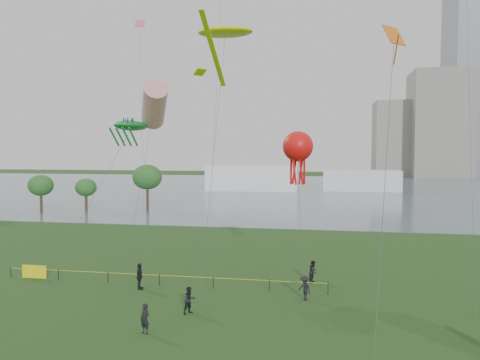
# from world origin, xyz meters

# --- Properties ---
(lake) EXTENTS (400.00, 120.00, 0.08)m
(lake) POSITION_xyz_m (0.00, 100.00, 0.02)
(lake) COLOR slate
(lake) RESTS_ON ground_plane
(building_mid) EXTENTS (20.00, 20.00, 38.00)m
(building_mid) POSITION_xyz_m (46.00, 162.00, 19.00)
(building_mid) COLOR slate
(building_mid) RESTS_ON ground_plane
(building_low) EXTENTS (16.00, 18.00, 28.00)m
(building_low) POSITION_xyz_m (32.00, 168.00, 14.00)
(building_low) COLOR gray
(building_low) RESTS_ON ground_plane
(pavilion_left) EXTENTS (22.00, 8.00, 6.00)m
(pavilion_left) POSITION_xyz_m (-12.00, 95.00, 3.00)
(pavilion_left) COLOR white
(pavilion_left) RESTS_ON ground_plane
(pavilion_right) EXTENTS (18.00, 7.00, 5.00)m
(pavilion_right) POSITION_xyz_m (14.00, 98.00, 2.50)
(pavilion_right) COLOR silver
(pavilion_right) RESTS_ON ground_plane
(trees) EXTENTS (30.40, 15.69, 8.31)m
(trees) POSITION_xyz_m (-37.33, 48.58, 5.34)
(trees) COLOR #382B19
(trees) RESTS_ON ground_plane
(fence) EXTENTS (24.07, 0.07, 1.05)m
(fence) POSITION_xyz_m (-12.80, 14.26, 0.55)
(fence) COLOR black
(fence) RESTS_ON ground_plane
(spectator_a) EXTENTS (0.97, 1.00, 1.62)m
(spectator_a) POSITION_xyz_m (-2.89, 9.00, 0.81)
(spectator_a) COLOR black
(spectator_a) RESTS_ON ground_plane
(spectator_b) EXTENTS (1.17, 1.18, 1.63)m
(spectator_b) POSITION_xyz_m (3.80, 12.70, 0.82)
(spectator_b) COLOR black
(spectator_b) RESTS_ON ground_plane
(spectator_c) EXTENTS (0.59, 1.13, 1.85)m
(spectator_c) POSITION_xyz_m (-7.75, 13.14, 0.92)
(spectator_c) COLOR black
(spectator_c) RESTS_ON ground_plane
(spectator_f) EXTENTS (0.70, 0.59, 1.62)m
(spectator_f) POSITION_xyz_m (-4.37, 5.62, 0.81)
(spectator_f) COLOR black
(spectator_f) RESTS_ON ground_plane
(spectator_g) EXTENTS (0.90, 0.98, 1.64)m
(spectator_g) POSITION_xyz_m (4.28, 16.99, 0.82)
(spectator_g) COLOR black
(spectator_g) RESTS_ON ground_plane
(kite_stingray) EXTENTS (4.55, 11.45, 19.74)m
(kite_stingray) POSITION_xyz_m (-3.06, 20.20, 19.27)
(kite_stingray) COLOR #3F3F42
(kite_windsock) EXTENTS (4.35, 6.03, 15.54)m
(kite_windsock) POSITION_xyz_m (-9.02, 19.85, 13.55)
(kite_windsock) COLOR #3F3F42
(kite_creature) EXTENTS (5.02, 9.50, 12.31)m
(kite_creature) POSITION_xyz_m (-11.17, 20.03, 11.84)
(kite_creature) COLOR #3F3F42
(kite_octopus) EXTENTS (2.31, 8.11, 11.24)m
(kite_octopus) POSITION_xyz_m (2.99, 18.27, 10.01)
(kite_octopus) COLOR #3F3F42
(kite_delta) EXTENTS (3.19, 14.71, 16.85)m
(kite_delta) POSITION_xyz_m (8.62, 9.56, 15.22)
(kite_delta) COLOR #3F3F42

